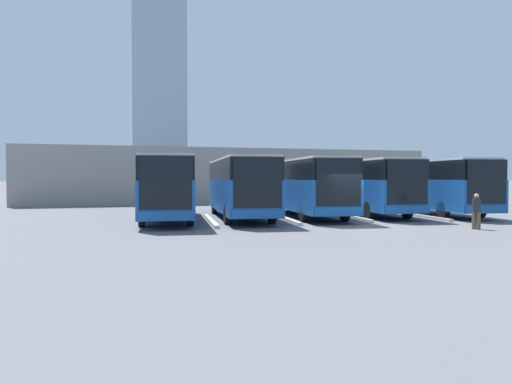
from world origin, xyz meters
name	(u,v)px	position (x,y,z in m)	size (l,w,h in m)	color
ground_plane	(354,226)	(0.00, 0.00, 0.00)	(600.00, 600.00, 0.00)	#5B5B60
bus_0	(429,184)	(-8.34, -5.62, 1.90)	(4.07, 12.24, 3.42)	#19519E
curb_divider_0	(417,215)	(-6.26, -3.84, 0.07)	(0.24, 7.37, 0.15)	#B2B2AD
bus_1	(363,184)	(-4.17, -6.56, 1.90)	(4.07, 12.24, 3.42)	#19519E
curb_divider_1	(347,216)	(-2.09, -4.78, 0.07)	(0.24, 7.37, 0.15)	#B2B2AD
bus_2	(306,185)	(0.00, -6.09, 1.90)	(4.07, 12.24, 3.42)	#19519E
curb_divider_2	(283,218)	(2.09, -4.31, 0.07)	(0.24, 7.37, 0.15)	#B2B2AD
bus_3	(240,185)	(4.17, -5.89, 1.90)	(4.07, 12.24, 3.42)	#19519E
curb_divider_3	(211,220)	(6.26, -4.11, 0.07)	(0.24, 7.37, 0.15)	#B2B2AD
bus_4	(166,186)	(8.34, -5.89, 1.90)	(4.07, 12.24, 3.42)	#19519E
pedestrian	(476,210)	(-4.47, 3.14, 0.87)	(0.50, 0.50, 1.62)	brown
station_building	(228,175)	(0.00, -25.54, 2.54)	(37.77, 11.54, 5.01)	gray
office_tower	(157,83)	(-7.14, -158.48, 35.72)	(18.43, 18.43, 72.64)	#93A8B7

